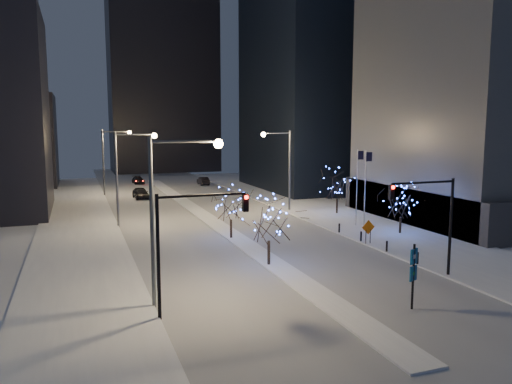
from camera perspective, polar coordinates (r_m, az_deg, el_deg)
name	(u,v)px	position (r m, az deg, el deg)	size (l,w,h in m)	color
ground	(322,298)	(31.81, 7.57, -11.96)	(160.00, 160.00, 0.00)	white
road	(194,209)	(63.97, -7.07, -1.99)	(20.00, 130.00, 0.02)	#B5BAC5
median	(204,216)	(59.17, -5.98, -2.70)	(2.00, 80.00, 0.15)	white
east_sidewalk	(360,223)	(55.82, 11.76, -3.44)	(10.00, 90.00, 0.15)	white
west_sidewalk	(79,244)	(47.69, -19.57, -5.61)	(8.00, 90.00, 0.15)	white
plinth	(509,199)	(66.03, 26.93, -0.72)	(30.00, 24.00, 4.00)	#38383D
filler_west_far	(0,141)	(97.29, -27.19, 5.23)	(18.00, 16.00, 16.00)	black
horizon_block	(163,80)	(120.63, -10.62, 12.42)	(24.00, 14.00, 42.00)	black
street_lamp_w_near	(170,197)	(29.25, -9.81, -0.60)	(4.40, 0.56, 10.00)	#595E66
street_lamp_w_mid	(127,165)	(53.91, -14.56, 2.98)	(4.40, 0.56, 10.00)	#595E66
street_lamp_w_far	(110,153)	(78.78, -16.32, 4.31)	(4.40, 0.56, 10.00)	#595E66
street_lamp_east	(283,160)	(61.57, 3.10, 3.72)	(3.90, 0.56, 10.00)	#595E66
traffic_signal_west	(186,233)	(27.71, -7.97, -4.67)	(5.26, 0.43, 7.00)	black
traffic_signal_east	(433,212)	(36.29, 19.59, -2.12)	(5.26, 0.43, 7.00)	black
flagpoles	(361,183)	(51.94, 11.96, 1.01)	(1.35, 2.60, 8.00)	silver
bollards	(373,241)	(44.93, 13.27, -5.48)	(0.16, 12.16, 0.90)	black
car_near	(141,193)	(74.81, -13.04, -0.12)	(1.93, 4.79, 1.63)	black
car_mid	(203,181)	(90.49, -6.06, 1.27)	(1.49, 4.26, 1.40)	black
car_far	(138,180)	(94.13, -13.32, 1.33)	(1.82, 4.49, 1.30)	black
holiday_tree_median_near	(269,220)	(37.51, 1.49, -3.18)	(5.45, 5.45, 5.41)	black
holiday_tree_median_far	(231,205)	(46.60, -2.89, -1.53)	(4.52, 4.52, 4.70)	black
holiday_tree_plaza_near	(401,203)	(50.61, 16.25, -1.17)	(4.61, 4.61, 4.77)	black
holiday_tree_plaza_far	(337,185)	(60.38, 9.28, 0.81)	(5.82, 5.82, 5.41)	black
wayfinding_sign	(413,270)	(30.42, 17.55, -8.45)	(0.67, 0.36, 3.89)	black
construction_sign	(368,229)	(45.64, 12.71, -4.19)	(1.29, 0.07, 2.13)	black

